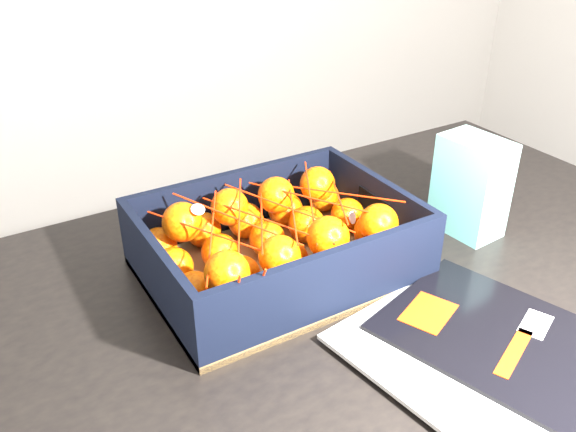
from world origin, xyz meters
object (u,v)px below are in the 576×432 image
magazine_stack (482,348)px  retail_carton (471,186)px  table (368,326)px  produce_crate (278,252)px

magazine_stack → retail_carton: size_ratio=2.07×
table → magazine_stack: size_ratio=3.59×
retail_carton → magazine_stack: bearing=-136.2°
magazine_stack → retail_carton: (0.20, 0.23, 0.07)m
table → produce_crate: (-0.12, 0.08, 0.13)m
produce_crate → table: bearing=-34.5°
table → magazine_stack: 0.23m
produce_crate → retail_carton: size_ratio=2.34×
produce_crate → magazine_stack: bearing=-66.1°
table → retail_carton: retail_carton is taller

